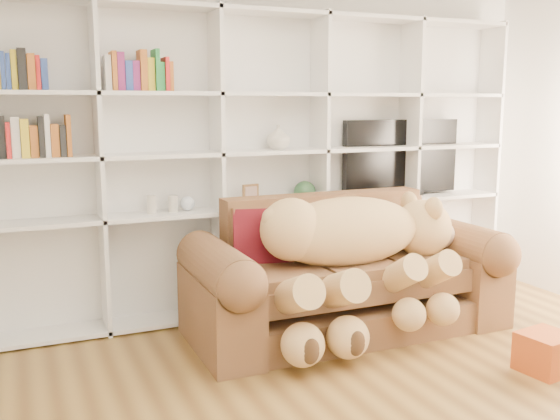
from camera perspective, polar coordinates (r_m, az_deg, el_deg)
name	(u,v)px	position (r m, az deg, el deg)	size (l,w,h in m)	color
wall_back	(261,144)	(5.17, -1.79, 6.07)	(5.00, 0.02, 2.70)	white
bookshelf	(239,151)	(4.96, -3.79, 5.39)	(4.43, 0.35, 2.40)	white
sofa	(345,281)	(4.72, 5.94, -6.44)	(2.34, 1.01, 0.98)	brown
teddy_bear	(355,247)	(4.46, 6.85, -3.35)	(1.69, 0.94, 0.98)	#E2A871
throw_pillow	(262,238)	(4.52, -1.63, -2.62)	(0.43, 0.14, 0.43)	#611011
gift_box	(546,352)	(4.38, 23.14, -11.88)	(0.31, 0.29, 0.25)	#B94A18
tv	(401,158)	(5.65, 10.99, 4.67)	(1.14, 0.18, 0.67)	black
picture_frame	(251,195)	(4.97, -2.70, 1.39)	(0.14, 0.03, 0.17)	brown
green_vase	(305,192)	(5.15, 2.28, 1.66)	(0.18, 0.18, 0.18)	#2E5934
figurine_tall	(152,204)	(4.75, -11.66, 0.51)	(0.07, 0.07, 0.14)	beige
figurine_short	(173,204)	(4.79, -9.73, 0.57)	(0.07, 0.07, 0.13)	beige
snow_globe	(188,203)	(4.82, -8.44, 0.63)	(0.11, 0.11, 0.11)	silver
shelf_vase	(278,137)	(5.01, -0.16, 6.69)	(0.19, 0.19, 0.20)	beige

